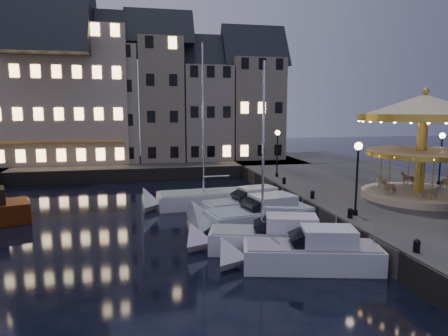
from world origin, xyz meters
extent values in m
plane|color=black|center=(0.00, 0.00, 0.00)|extent=(160.00, 160.00, 0.00)
cube|color=#474442|center=(14.00, 6.00, 0.65)|extent=(16.00, 56.00, 1.30)
cube|color=#474442|center=(-8.00, 28.00, 0.65)|extent=(44.00, 12.00, 1.30)
cube|color=#47423A|center=(6.00, 6.00, 0.65)|extent=(0.15, 44.00, 1.30)
cube|color=#47423A|center=(-6.00, 22.00, 0.65)|extent=(48.00, 0.15, 1.30)
cylinder|color=black|center=(7.20, 1.00, 1.45)|extent=(0.28, 0.28, 0.30)
cylinder|color=black|center=(7.20, 1.00, 3.20)|extent=(0.12, 0.12, 3.80)
sphere|color=#FFD18C|center=(7.20, 1.00, 5.25)|extent=(0.44, 0.44, 0.44)
cylinder|color=black|center=(7.20, 14.50, 1.45)|extent=(0.28, 0.28, 0.30)
cylinder|color=black|center=(7.20, 14.50, 3.20)|extent=(0.12, 0.12, 3.80)
sphere|color=#FFD18C|center=(7.20, 14.50, 5.25)|extent=(0.44, 0.44, 0.44)
cylinder|color=black|center=(18.50, 8.00, 1.45)|extent=(0.28, 0.28, 0.30)
cylinder|color=black|center=(18.50, 8.00, 3.20)|extent=(0.12, 0.12, 3.80)
sphere|color=#FFD18C|center=(18.50, 8.00, 5.25)|extent=(0.44, 0.44, 0.44)
cylinder|color=black|center=(6.60, -5.00, 1.50)|extent=(0.28, 0.28, 0.40)
sphere|color=black|center=(6.60, -5.00, 1.72)|extent=(0.30, 0.30, 0.30)
cylinder|color=black|center=(6.60, 0.50, 1.50)|extent=(0.28, 0.28, 0.40)
sphere|color=black|center=(6.60, 0.50, 1.72)|extent=(0.30, 0.30, 0.30)
cylinder|color=black|center=(6.60, 5.50, 1.50)|extent=(0.28, 0.28, 0.40)
sphere|color=black|center=(6.60, 5.50, 1.72)|extent=(0.30, 0.30, 0.30)
cylinder|color=black|center=(6.60, 11.00, 1.50)|extent=(0.28, 0.28, 0.40)
sphere|color=black|center=(6.60, 11.00, 1.72)|extent=(0.30, 0.30, 0.30)
cube|color=gray|center=(-19.50, 30.00, 6.80)|extent=(5.00, 8.00, 11.00)
cube|color=gray|center=(-14.05, 30.00, 7.30)|extent=(5.60, 8.00, 12.00)
cube|color=tan|center=(-8.00, 30.00, 7.80)|extent=(6.20, 8.00, 13.00)
cube|color=gray|center=(-2.25, 30.00, 8.30)|extent=(5.00, 8.00, 14.00)
cube|color=gray|center=(3.20, 30.00, 6.80)|extent=(5.60, 8.00, 11.00)
cube|color=gray|center=(9.25, 30.00, 7.30)|extent=(6.20, 8.00, 12.00)
cube|color=#C6B29A|center=(-14.00, 30.00, 8.80)|extent=(16.00, 9.00, 15.00)
cube|color=silver|center=(2.86, -2.80, 0.45)|extent=(6.53, 3.50, 1.30)
cube|color=gray|center=(2.86, -2.80, 1.12)|extent=(6.19, 3.27, 0.10)
cube|color=silver|center=(3.58, -2.98, 1.55)|extent=(2.67, 2.07, 0.80)
cube|color=black|center=(2.38, -2.68, 1.45)|extent=(1.39, 1.67, 0.89)
cube|color=silver|center=(1.93, -0.43, 0.45)|extent=(7.00, 3.83, 1.30)
cube|color=gray|center=(1.93, -0.43, 1.12)|extent=(6.63, 3.58, 0.10)
cube|color=silver|center=(2.70, -0.66, 1.55)|extent=(2.87, 2.16, 0.80)
cube|color=black|center=(1.42, -0.27, 1.45)|extent=(1.50, 1.66, 0.92)
cylinder|color=silver|center=(1.29, -0.23, 5.62)|extent=(0.14, 0.14, 9.04)
cube|color=silver|center=(2.56, 4.13, 0.45)|extent=(7.18, 3.85, 1.30)
cube|color=gray|center=(2.56, 4.13, 1.12)|extent=(6.80, 3.58, 0.10)
cube|color=silver|center=(3.36, 4.29, 1.55)|extent=(2.91, 2.41, 0.80)
cube|color=black|center=(2.03, 4.03, 1.45)|extent=(1.48, 2.01, 0.93)
cube|color=silver|center=(2.45, 6.83, 0.45)|extent=(6.56, 3.46, 1.30)
cube|color=gray|center=(2.45, 6.83, 1.12)|extent=(6.22, 3.23, 0.10)
cube|color=silver|center=(3.18, 7.00, 1.55)|extent=(2.67, 2.07, 0.80)
cube|color=black|center=(1.97, 6.72, 1.45)|extent=(1.39, 1.67, 0.89)
cube|color=silver|center=(0.69, 10.05, 0.45)|extent=(8.71, 3.05, 1.30)
cube|color=gray|center=(0.69, 10.05, 1.12)|extent=(8.27, 2.83, 0.10)
cylinder|color=silver|center=(-0.16, 10.00, 6.87)|extent=(0.14, 0.14, 11.53)
cylinder|color=beige|center=(13.68, 4.16, 1.53)|extent=(7.34, 7.34, 0.46)
cylinder|color=gold|center=(13.68, 4.16, 4.60)|extent=(0.64, 0.64, 5.69)
cylinder|color=beige|center=(13.68, 4.16, 4.51)|extent=(6.79, 6.79, 0.17)
cylinder|color=gold|center=(13.68, 4.16, 4.35)|extent=(7.05, 7.05, 0.32)
cone|color=beige|center=(13.68, 4.16, 7.54)|extent=(8.44, 8.44, 1.47)
cylinder|color=gold|center=(13.68, 4.16, 6.76)|extent=(8.44, 8.44, 0.46)
sphere|color=gold|center=(13.68, 4.16, 8.46)|extent=(0.46, 0.46, 0.46)
imported|color=beige|center=(16.14, 4.92, 2.22)|extent=(1.53, 1.11, 0.92)
camera|label=1|loc=(-4.63, -19.15, 7.25)|focal=32.00mm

